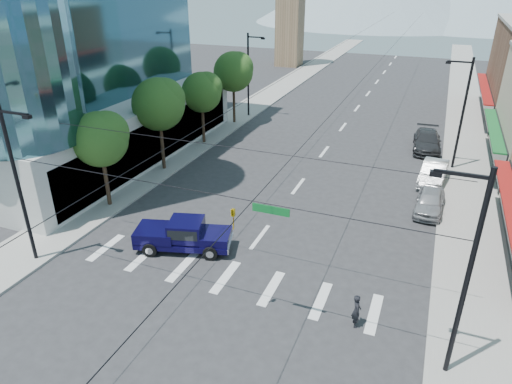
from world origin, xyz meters
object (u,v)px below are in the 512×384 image
Objects in this scene: pickup_truck at (183,234)px; parked_car_mid at (434,172)px; pedestrian at (356,311)px; parked_car_far at (427,141)px; parked_car_near at (430,201)px.

parked_car_mid is (13.06, 15.47, -0.17)m from pickup_truck.
pedestrian reaches higher than parked_car_far.
parked_car_mid is at bearing -28.48° from pedestrian.
parked_car_near is 0.91× the size of parked_car_mid.
pickup_truck reaches higher than parked_car_far.
pedestrian reaches higher than parked_car_near.
pickup_truck reaches higher than parked_car_near.
parked_car_far is (1.63, 25.60, -0.00)m from pedestrian.
parked_car_near is at bearing -31.53° from pedestrian.
pedestrian is 0.37× the size of parked_car_near.
parked_car_near is at bearing 22.25° from pickup_truck.
parked_car_near is at bearing -89.74° from parked_car_far.
parked_car_far is (12.17, 22.90, -0.15)m from pickup_truck.
pickup_truck is 25.93m from parked_car_far.
pedestrian is at bearing -98.48° from parked_car_near.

